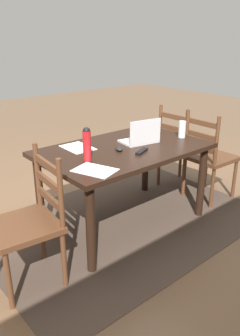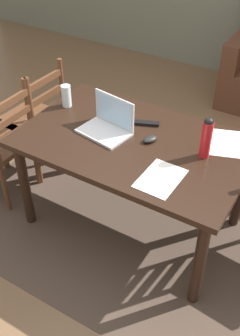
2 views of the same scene
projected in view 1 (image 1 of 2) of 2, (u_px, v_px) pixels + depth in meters
The scene contains 13 objects.
ground_plane at pixel (124, 221), 3.21m from camera, with size 14.00×14.00×0.00m, color brown.
area_rug at pixel (124, 221), 3.21m from camera, with size 2.52×1.75×0.01m, color #47382D.
dining_table at pixel (124, 158), 2.98m from camera, with size 1.46×0.92×0.74m.
chair_left_far at pixel (209, 157), 3.54m from camera, with size 0.46×0.46×0.95m.
chair_left_near at pixel (181, 149), 3.79m from camera, with size 0.44×0.44×0.95m.
chair_right_far at pixel (29, 223), 2.29m from camera, with size 0.48×0.48×0.95m.
laptop at pixel (141, 137), 3.04m from camera, with size 0.35×0.27×0.23m.
water_bottle at pixel (87, 144), 2.58m from camera, with size 0.06×0.06×0.27m.
drinking_glass at pixel (182, 129), 3.20m from camera, with size 0.07×0.07×0.16m, color silver.
computer_mouse at pixel (119, 149), 2.85m from camera, with size 0.06×0.10×0.03m, color black.
tv_remote at pixel (142, 151), 2.81m from camera, with size 0.04×0.17×0.02m, color black.
paper_stack_left at pixel (78, 148), 2.93m from camera, with size 0.21×0.30×0.00m, color white.
paper_stack_right at pixel (95, 170), 2.44m from camera, with size 0.21×0.30×0.00m, color white.
Camera 1 is at (1.86, 2.10, 1.65)m, focal length 36.19 mm.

